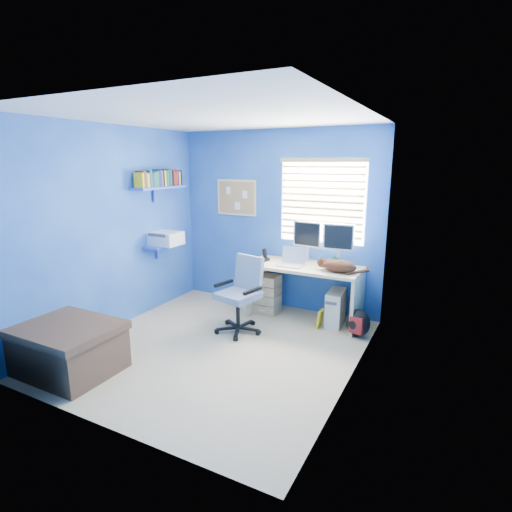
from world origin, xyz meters
The scene contains 23 objects.
floor centered at (0.00, 0.00, 0.00)m, with size 3.00×3.20×0.00m, color tan.
ceiling centered at (0.00, 0.00, 2.50)m, with size 3.00×3.20×0.00m, color white.
wall_back centered at (0.00, 1.60, 1.25)m, with size 3.00×0.01×2.50m, color #1947A5.
wall_front centered at (0.00, -1.60, 1.25)m, with size 3.00×0.01×2.50m, color #1947A5.
wall_left centered at (-1.50, 0.00, 1.25)m, with size 0.01×3.20×2.50m, color #1947A5.
wall_right centered at (1.50, 0.00, 1.25)m, with size 0.01×3.20×2.50m, color #1947A5.
desk centered at (0.55, 1.26, 0.37)m, with size 1.48×0.65×0.74m, color #DAC184.
laptop centered at (0.40, 1.16, 0.85)m, with size 0.33×0.26×0.22m, color silver.
monitor_left centered at (0.49, 1.52, 1.01)m, with size 0.40×0.12×0.54m, color silver.
monitor_right centered at (0.92, 1.51, 1.01)m, with size 0.40×0.12×0.54m, color silver.
phone centered at (-0.02, 1.24, 0.82)m, with size 0.09×0.11×0.17m, color black.
mug centered at (0.89, 1.48, 0.79)m, with size 0.10×0.09×0.10m, color #115E3F.
cd_spindle centered at (1.06, 1.38, 0.78)m, with size 0.13×0.13×0.07m, color silver.
cat centered at (1.04, 1.13, 0.82)m, with size 0.43×0.22×0.15m, color black.
tower_pc centered at (0.99, 1.27, 0.23)m, with size 0.19×0.44×0.45m, color beige.
drawer_boxes centered at (0.00, 1.25, 0.27)m, with size 0.35×0.28×0.54m, color tan.
yellow_book centered at (0.85, 1.07, 0.12)m, with size 0.03×0.17×0.24m, color yellow.
backpack centered at (1.33, 1.03, 0.17)m, with size 0.29×0.22×0.34m, color black.
bed_corner centered at (-1.09, -1.12, 0.25)m, with size 1.03×0.73×0.49m, color brown.
office_chair centered at (0.00, 0.53, 0.35)m, with size 0.65×0.65×0.93m.
window_blinds centered at (0.65, 1.57, 1.55)m, with size 1.15×0.05×1.10m.
corkboard centered at (-0.65, 1.58, 1.55)m, with size 0.64×0.02×0.52m.
wall_shelves centered at (-1.35, 0.75, 1.43)m, with size 0.42×0.90×1.05m.
Camera 1 is at (2.30, -3.52, 2.05)m, focal length 28.00 mm.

